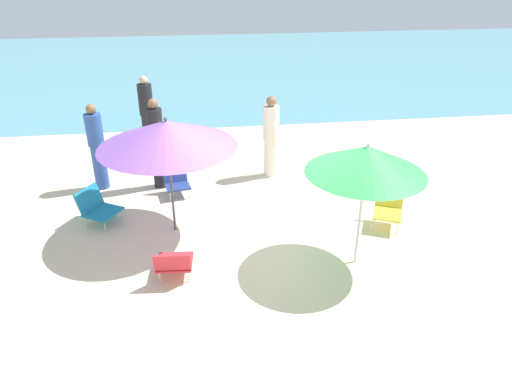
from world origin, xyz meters
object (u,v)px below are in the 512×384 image
object	(u,v)px
beach_chair_a	(174,263)
beach_chair_c	(97,207)
umbrella_green	(366,160)
person_d	(271,137)
beach_chair_b	(176,179)
umbrella_purple	(167,134)
person_a	(97,147)
beach_chair_d	(388,207)
person_c	(157,143)
person_b	(147,114)

from	to	relation	value
beach_chair_a	beach_chair_c	size ratio (longest dim) A/B	0.78
umbrella_green	person_d	bearing A→B (deg)	103.05
umbrella_green	beach_chair_b	world-z (taller)	umbrella_green
umbrella_purple	beach_chair_c	size ratio (longest dim) A/B	2.76
person_a	beach_chair_c	bearing A→B (deg)	109.32
beach_chair_c	beach_chair_b	bearing A→B (deg)	65.21
umbrella_green	person_d	xyz separation A→B (m)	(-0.76, 3.28, -0.82)
beach_chair_a	beach_chair_d	world-z (taller)	beach_chair_d
person_c	umbrella_green	bearing A→B (deg)	40.77
umbrella_green	person_b	xyz separation A→B (m)	(-3.34, 5.01, -0.78)
beach_chair_b	beach_chair_a	bearing A→B (deg)	-11.74
person_c	beach_chair_a	bearing A→B (deg)	1.94
beach_chair_c	person_d	xyz separation A→B (m)	(3.27, 1.52, 0.55)
person_c	person_d	world-z (taller)	person_c
umbrella_green	person_a	bearing A→B (deg)	142.86
beach_chair_a	beach_chair_c	xyz separation A→B (m)	(-1.33, 1.81, 0.03)
umbrella_green	person_b	size ratio (longest dim) A/B	1.10
beach_chair_a	beach_chair_d	size ratio (longest dim) A/B	0.84
beach_chair_a	beach_chair_b	bearing A→B (deg)	4.60
beach_chair_b	person_b	bearing A→B (deg)	-176.35
person_d	person_b	bearing A→B (deg)	-150.06
beach_chair_d	person_b	distance (m)	5.85
umbrella_purple	person_a	world-z (taller)	umbrella_purple
person_a	person_d	xyz separation A→B (m)	(3.41, 0.12, -0.01)
person_a	person_c	bearing A→B (deg)	-171.46
beach_chair_b	person_d	distance (m)	2.10
person_b	person_d	bearing A→B (deg)	17.20
person_b	person_d	distance (m)	3.10
umbrella_purple	person_c	xyz separation A→B (m)	(-0.31, 1.73, -0.80)
umbrella_green	beach_chair_c	distance (m)	4.61
umbrella_green	beach_chair_c	world-z (taller)	umbrella_green
person_a	person_b	bearing A→B (deg)	-100.25
beach_chair_d	person_d	size ratio (longest dim) A/B	0.43
beach_chair_c	person_c	xyz separation A→B (m)	(1.01, 1.29, 0.61)
person_b	umbrella_green	bearing A→B (deg)	-5.25
beach_chair_c	person_b	distance (m)	3.37
beach_chair_c	person_a	size ratio (longest dim) A/B	0.46
umbrella_purple	person_b	xyz separation A→B (m)	(-0.62, 3.69, -0.82)
person_d	umbrella_green	bearing A→B (deg)	-13.14
beach_chair_a	beach_chair_c	world-z (taller)	beach_chair_c
beach_chair_a	person_c	bearing A→B (deg)	10.64
umbrella_green	person_a	distance (m)	5.29
umbrella_green	beach_chair_d	distance (m)	1.89
beach_chair_a	person_a	distance (m)	3.57
beach_chair_c	person_d	distance (m)	3.65
person_c	person_d	distance (m)	2.28
umbrella_purple	beach_chair_c	bearing A→B (deg)	161.27
umbrella_purple	beach_chair_d	bearing A→B (deg)	-5.06
person_b	person_c	xyz separation A→B (m)	(0.31, -1.96, 0.02)
beach_chair_b	person_d	size ratio (longest dim) A/B	0.37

